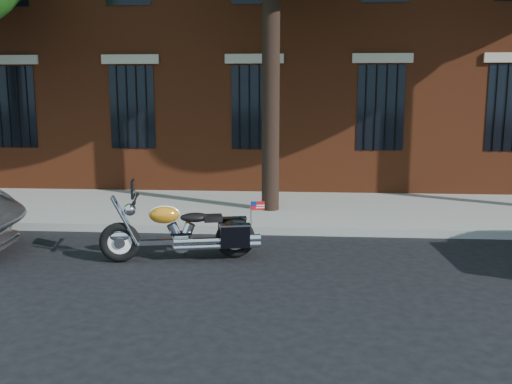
{
  "coord_description": "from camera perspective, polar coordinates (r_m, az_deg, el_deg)",
  "views": [
    {
      "loc": [
        1.08,
        -8.76,
        2.56
      ],
      "look_at": [
        0.36,
        0.8,
        0.88
      ],
      "focal_mm": 40.0,
      "sensor_mm": 36.0,
      "label": 1
    }
  ],
  "objects": [
    {
      "name": "ground",
      "position": [
        9.19,
        -2.64,
        -6.27
      ],
      "size": [
        120.0,
        120.0,
        0.0
      ],
      "primitive_type": "plane",
      "color": "black",
      "rests_on": "ground"
    },
    {
      "name": "motorcycle",
      "position": [
        8.85,
        -6.97,
        -4.1
      ],
      "size": [
        2.51,
        1.02,
        1.26
      ],
      "rotation": [
        0.0,
        0.0,
        0.21
      ],
      "color": "black",
      "rests_on": "ground"
    },
    {
      "name": "sidewalk",
      "position": [
        12.32,
        -0.81,
        -1.72
      ],
      "size": [
        40.0,
        3.6,
        0.15
      ],
      "primitive_type": "cube",
      "color": "gray",
      "rests_on": "ground"
    },
    {
      "name": "curb",
      "position": [
        10.49,
        -1.73,
        -3.78
      ],
      "size": [
        40.0,
        0.16,
        0.15
      ],
      "primitive_type": "cube",
      "color": "gray",
      "rests_on": "ground"
    }
  ]
}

